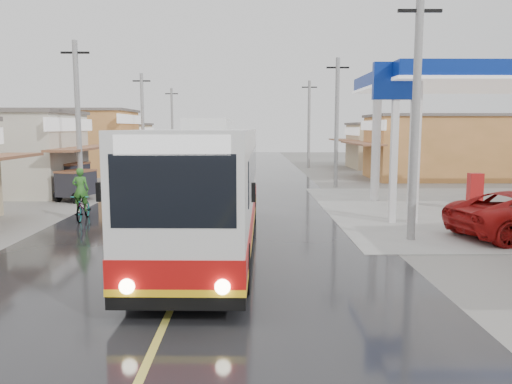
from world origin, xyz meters
TOP-DOWN VIEW (x-y plane):
  - ground at (0.00, 0.00)m, footprint 120.00×120.00m
  - road at (0.00, 15.00)m, footprint 12.00×90.00m
  - centre_line at (0.00, 15.00)m, footprint 0.15×90.00m
  - shopfronts_left at (-13.00, 18.00)m, footprint 11.00×44.00m
  - shopfronts_right at (15.00, 12.00)m, footprint 11.00×44.00m
  - utility_poles_left at (-7.00, 16.00)m, footprint 1.60×50.00m
  - utility_poles_right at (7.00, 15.00)m, footprint 1.60×36.00m
  - coach_bus at (0.40, -0.92)m, footprint 3.15×12.82m
  - second_bus at (-4.11, 18.43)m, footprint 3.57×10.10m
  - cyclist at (-5.16, 3.74)m, footprint 0.88×2.05m
  - tricycle_near at (-7.33, 9.21)m, footprint 1.87×2.36m
  - tricycle_far at (-8.59, 11.85)m, footprint 1.93×2.55m

SIDE VIEW (x-z plane):
  - ground at x=0.00m, z-range 0.00..0.00m
  - shopfronts_left at x=-13.00m, z-range -2.60..2.60m
  - shopfronts_right at x=15.00m, z-range -2.40..2.40m
  - utility_poles_left at x=-7.00m, z-range -4.00..4.00m
  - utility_poles_right at x=7.00m, z-range -4.00..4.00m
  - road at x=0.00m, z-range 0.00..0.02m
  - centre_line at x=0.00m, z-range 0.02..0.03m
  - cyclist at x=-5.16m, z-range -0.37..1.78m
  - tricycle_near at x=-7.33m, z-range 0.11..1.69m
  - tricycle_far at x=-8.59m, z-range 0.13..1.90m
  - second_bus at x=-4.11m, z-range 0.13..3.41m
  - coach_bus at x=0.40m, z-range -0.07..3.91m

